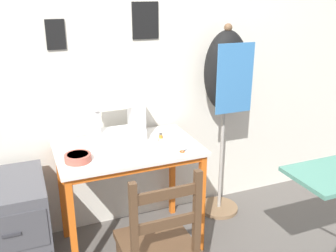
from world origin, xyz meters
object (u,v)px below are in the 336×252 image
at_px(fabric_bowl, 78,157).
at_px(thread_spool_near_machine, 155,140).
at_px(wooden_chair, 158,245).
at_px(filing_cabinet, 14,229).
at_px(scissors, 185,150).
at_px(dress_form, 226,81).
at_px(sewing_machine, 122,120).
at_px(thread_spool_mid_table, 161,136).

height_order(fabric_bowl, thread_spool_near_machine, fabric_bowl).
bearing_deg(wooden_chair, filing_cabinet, 140.79).
relative_size(thread_spool_near_machine, wooden_chair, 0.05).
bearing_deg(scissors, dress_form, 35.84).
relative_size(sewing_machine, dress_form, 0.24).
bearing_deg(dress_form, thread_spool_mid_table, -170.82).
height_order(fabric_bowl, wooden_chair, wooden_chair).
bearing_deg(filing_cabinet, scissors, -9.74).
xyz_separation_m(sewing_machine, thread_spool_near_machine, (0.20, -0.13, -0.13)).
bearing_deg(sewing_machine, fabric_bowl, -145.88).
distance_m(thread_spool_near_machine, thread_spool_mid_table, 0.08).
bearing_deg(dress_form, wooden_chair, -137.41).
bearing_deg(dress_form, sewing_machine, -178.89).
distance_m(filing_cabinet, dress_form, 1.78).
bearing_deg(dress_form, fabric_bowl, -167.79).
bearing_deg(wooden_chair, thread_spool_mid_table, 67.58).
relative_size(sewing_machine, filing_cabinet, 0.55).
relative_size(filing_cabinet, dress_form, 0.43).
bearing_deg(wooden_chair, thread_spool_near_machine, 70.62).
bearing_deg(scissors, thread_spool_mid_table, 105.00).
relative_size(fabric_bowl, wooden_chair, 0.18).
bearing_deg(filing_cabinet, thread_spool_mid_table, 4.14).
bearing_deg(sewing_machine, scissors, -45.87).
relative_size(sewing_machine, thread_spool_mid_table, 10.62).
xyz_separation_m(fabric_bowl, dress_form, (1.16, 0.25, 0.32)).
relative_size(thread_spool_mid_table, filing_cabinet, 0.05).
xyz_separation_m(thread_spool_near_machine, dress_form, (0.62, 0.14, 0.33)).
distance_m(sewing_machine, fabric_bowl, 0.44).
height_order(fabric_bowl, filing_cabinet, fabric_bowl).
distance_m(wooden_chair, dress_form, 1.33).
xyz_separation_m(thread_spool_mid_table, filing_cabinet, (-1.03, -0.07, -0.45)).
distance_m(sewing_machine, thread_spool_near_machine, 0.27).
height_order(sewing_machine, dress_form, dress_form).
relative_size(fabric_bowl, filing_cabinet, 0.25).
xyz_separation_m(fabric_bowl, thread_spool_near_machine, (0.55, 0.11, -0.01)).
bearing_deg(thread_spool_near_machine, sewing_machine, 147.42).
relative_size(sewing_machine, thread_spool_near_machine, 8.21).
relative_size(fabric_bowl, thread_spool_near_machine, 3.69).
xyz_separation_m(sewing_machine, wooden_chair, (-0.02, -0.76, -0.49)).
xyz_separation_m(sewing_machine, thread_spool_mid_table, (0.26, -0.07, -0.13)).
bearing_deg(fabric_bowl, thread_spool_near_machine, 11.42).
bearing_deg(filing_cabinet, fabric_bowl, -11.70).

